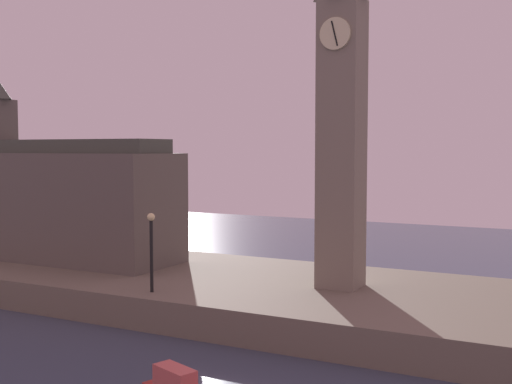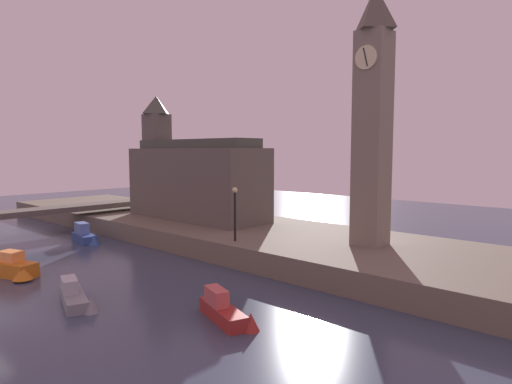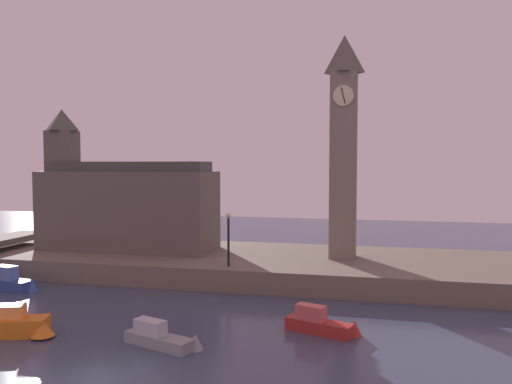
# 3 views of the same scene
# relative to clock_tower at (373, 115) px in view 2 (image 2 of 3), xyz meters

# --- Properties ---
(far_embankment) EXTENTS (70.00, 12.00, 1.50)m
(far_embankment) POSITION_rel_clock_tower_xyz_m (-8.62, -0.32, -9.15)
(far_embankment) COLOR #6B6051
(far_embankment) RESTS_ON ground
(clock_tower) EXTENTS (2.12, 2.17, 16.31)m
(clock_tower) POSITION_rel_clock_tower_xyz_m (0.00, 0.00, 0.00)
(clock_tower) COLOR slate
(clock_tower) RESTS_ON far_embankment
(parliament_hall) EXTENTS (14.17, 5.10, 11.50)m
(parliament_hall) POSITION_rel_clock_tower_xyz_m (-17.85, -0.08, -4.75)
(parliament_hall) COLOR #5B544C
(parliament_hall) RESTS_ON far_embankment
(streetlamp) EXTENTS (0.36, 0.36, 3.66)m
(streetlamp) POSITION_rel_clock_tower_xyz_m (-7.36, -5.05, -6.10)
(streetlamp) COLOR black
(streetlamp) RESTS_ON far_embankment
(boat_tour_blue) EXTENTS (3.96, 1.73, 1.63)m
(boat_tour_blue) POSITION_rel_clock_tower_xyz_m (-21.35, -8.71, -9.35)
(boat_tour_blue) COLOR #2D4C93
(boat_tour_blue) RESTS_ON ground
(boat_cruiser_grey) EXTENTS (4.19, 2.07, 1.38)m
(boat_cruiser_grey) POSITION_rel_clock_tower_xyz_m (-7.18, -16.29, -9.49)
(boat_cruiser_grey) COLOR gray
(boat_cruiser_grey) RESTS_ON ground
(boat_dinghy_red) EXTENTS (4.04, 2.04, 1.47)m
(boat_dinghy_red) POSITION_rel_clock_tower_xyz_m (-0.19, -12.76, -9.42)
(boat_dinghy_red) COLOR maroon
(boat_dinghy_red) RESTS_ON ground
(boat_patrol_orange) EXTENTS (3.83, 2.16, 1.51)m
(boat_patrol_orange) POSITION_rel_clock_tower_xyz_m (-14.71, -16.50, -9.34)
(boat_patrol_orange) COLOR orange
(boat_patrol_orange) RESTS_ON ground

